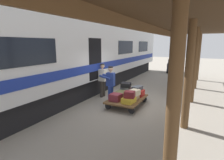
{
  "coord_description": "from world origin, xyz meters",
  "views": [
    {
      "loc": [
        -2.76,
        7.4,
        2.7
      ],
      "look_at": [
        0.71,
        0.65,
        1.15
      ],
      "focal_mm": 28.74,
      "sensor_mm": 36.0,
      "label": 1
    }
  ],
  "objects_px": {
    "suitcase_cream_canvas": "(134,93)",
    "suitcase_maroon_trunk": "(130,94)",
    "suitcase_black_hardshell": "(126,85)",
    "suitcase_red_plastic": "(138,93)",
    "baggage_tug": "(174,66)",
    "suitcase_burgundy_valise": "(116,97)",
    "suitcase_olive_duffel": "(121,94)",
    "suitcase_gray_aluminum": "(126,89)",
    "suitcase_yellow_case": "(129,100)",
    "luggage_cart": "(127,99)",
    "suitcase_teal_softside": "(126,92)",
    "suitcase_tan_vintage": "(134,97)",
    "train_car": "(71,56)",
    "porter_by_door": "(103,79)",
    "suitcase_slate_roller": "(138,88)",
    "porter_in_overalls": "(110,83)"
  },
  "relations": [
    {
      "from": "suitcase_cream_canvas",
      "to": "suitcase_maroon_trunk",
      "type": "xyz_separation_m",
      "value": [
        0.01,
        0.51,
        0.05
      ]
    },
    {
      "from": "suitcase_burgundy_valise",
      "to": "suitcase_olive_duffel",
      "type": "bearing_deg",
      "value": -90.0
    },
    {
      "from": "suitcase_teal_softside",
      "to": "suitcase_gray_aluminum",
      "type": "xyz_separation_m",
      "value": [
        -0.01,
        -0.02,
        0.18
      ]
    },
    {
      "from": "suitcase_tan_vintage",
      "to": "baggage_tug",
      "type": "xyz_separation_m",
      "value": [
        -0.11,
        -10.4,
        0.2
      ]
    },
    {
      "from": "suitcase_gray_aluminum",
      "to": "suitcase_black_hardshell",
      "type": "relative_size",
      "value": 0.88
    },
    {
      "from": "suitcase_olive_duffel",
      "to": "baggage_tug",
      "type": "bearing_deg",
      "value": -93.84
    },
    {
      "from": "porter_by_door",
      "to": "baggage_tug",
      "type": "bearing_deg",
      "value": -101.74
    },
    {
      "from": "suitcase_maroon_trunk",
      "to": "suitcase_red_plastic",
      "type": "bearing_deg",
      "value": -88.71
    },
    {
      "from": "suitcase_teal_softside",
      "to": "baggage_tug",
      "type": "bearing_deg",
      "value": -94.06
    },
    {
      "from": "train_car",
      "to": "suitcase_cream_canvas",
      "type": "height_order",
      "value": "train_car"
    },
    {
      "from": "suitcase_maroon_trunk",
      "to": "porter_in_overalls",
      "type": "relative_size",
      "value": 0.24
    },
    {
      "from": "luggage_cart",
      "to": "suitcase_gray_aluminum",
      "type": "bearing_deg",
      "value": -63.99
    },
    {
      "from": "suitcase_teal_softside",
      "to": "suitcase_black_hardshell",
      "type": "xyz_separation_m",
      "value": [
        0.0,
        0.01,
        0.37
      ]
    },
    {
      "from": "suitcase_burgundy_valise",
      "to": "baggage_tug",
      "type": "distance_m",
      "value": 10.98
    },
    {
      "from": "suitcase_gray_aluminum",
      "to": "baggage_tug",
      "type": "distance_m",
      "value": 9.84
    },
    {
      "from": "train_car",
      "to": "suitcase_slate_roller",
      "type": "relative_size",
      "value": 43.6
    },
    {
      "from": "suitcase_red_plastic",
      "to": "porter_by_door",
      "type": "xyz_separation_m",
      "value": [
        1.91,
        -0.11,
        0.45
      ]
    },
    {
      "from": "luggage_cart",
      "to": "suitcase_yellow_case",
      "type": "distance_m",
      "value": 0.65
    },
    {
      "from": "suitcase_slate_roller",
      "to": "suitcase_gray_aluminum",
      "type": "height_order",
      "value": "suitcase_slate_roller"
    },
    {
      "from": "suitcase_teal_softside",
      "to": "suitcase_cream_canvas",
      "type": "xyz_separation_m",
      "value": [
        -0.63,
        0.59,
        0.21
      ]
    },
    {
      "from": "suitcase_olive_duffel",
      "to": "luggage_cart",
      "type": "bearing_deg",
      "value": 180.0
    },
    {
      "from": "suitcase_red_plastic",
      "to": "suitcase_gray_aluminum",
      "type": "xyz_separation_m",
      "value": [
        0.58,
        -0.02,
        0.12
      ]
    },
    {
      "from": "suitcase_teal_softside",
      "to": "suitcase_black_hardshell",
      "type": "relative_size",
      "value": 1.23
    },
    {
      "from": "train_car",
      "to": "suitcase_black_hardshell",
      "type": "relative_size",
      "value": 44.29
    },
    {
      "from": "suitcase_cream_canvas",
      "to": "suitcase_black_hardshell",
      "type": "relative_size",
      "value": 1.0
    },
    {
      "from": "porter_by_door",
      "to": "suitcase_black_hardshell",
      "type": "bearing_deg",
      "value": 174.99
    },
    {
      "from": "baggage_tug",
      "to": "suitcase_slate_roller",
      "type": "bearing_deg",
      "value": 89.22
    },
    {
      "from": "suitcase_yellow_case",
      "to": "suitcase_olive_duffel",
      "type": "height_order",
      "value": "suitcase_olive_duffel"
    },
    {
      "from": "suitcase_yellow_case",
      "to": "suitcase_cream_canvas",
      "type": "bearing_deg",
      "value": -94.27
    },
    {
      "from": "suitcase_burgundy_valise",
      "to": "suitcase_cream_canvas",
      "type": "relative_size",
      "value": 0.97
    },
    {
      "from": "suitcase_burgundy_valise",
      "to": "suitcase_gray_aluminum",
      "type": "height_order",
      "value": "suitcase_gray_aluminum"
    },
    {
      "from": "train_car",
      "to": "suitcase_black_hardshell",
      "type": "distance_m",
      "value": 3.3
    },
    {
      "from": "suitcase_tan_vintage",
      "to": "suitcase_gray_aluminum",
      "type": "distance_m",
      "value": 0.84
    },
    {
      "from": "suitcase_olive_duffel",
      "to": "suitcase_maroon_trunk",
      "type": "bearing_deg",
      "value": 138.54
    },
    {
      "from": "suitcase_black_hardshell",
      "to": "suitcase_olive_duffel",
      "type": "bearing_deg",
      "value": 90.08
    },
    {
      "from": "suitcase_tan_vintage",
      "to": "suitcase_maroon_trunk",
      "type": "bearing_deg",
      "value": 92.62
    },
    {
      "from": "suitcase_burgundy_valise",
      "to": "suitcase_maroon_trunk",
      "type": "bearing_deg",
      "value": -178.6
    },
    {
      "from": "train_car",
      "to": "suitcase_black_hardshell",
      "type": "bearing_deg",
      "value": -176.2
    },
    {
      "from": "suitcase_tan_vintage",
      "to": "porter_by_door",
      "type": "relative_size",
      "value": 0.3
    },
    {
      "from": "train_car",
      "to": "porter_by_door",
      "type": "relative_size",
      "value": 12.81
    },
    {
      "from": "suitcase_slate_roller",
      "to": "train_car",
      "type": "bearing_deg",
      "value": 3.6
    },
    {
      "from": "suitcase_black_hardshell",
      "to": "baggage_tug",
      "type": "bearing_deg",
      "value": -94.06
    },
    {
      "from": "suitcase_olive_duffel",
      "to": "suitcase_burgundy_valise",
      "type": "bearing_deg",
      "value": 90.0
    },
    {
      "from": "suitcase_red_plastic",
      "to": "suitcase_maroon_trunk",
      "type": "distance_m",
      "value": 1.12
    },
    {
      "from": "suitcase_olive_duffel",
      "to": "suitcase_maroon_trunk",
      "type": "xyz_separation_m",
      "value": [
        -0.62,
        0.54,
        0.21
      ]
    },
    {
      "from": "suitcase_black_hardshell",
      "to": "baggage_tug",
      "type": "xyz_separation_m",
      "value": [
        -0.7,
        -9.84,
        -0.17
      ]
    },
    {
      "from": "suitcase_tan_vintage",
      "to": "suitcase_burgundy_valise",
      "type": "relative_size",
      "value": 1.08
    },
    {
      "from": "suitcase_red_plastic",
      "to": "baggage_tug",
      "type": "relative_size",
      "value": 0.29
    },
    {
      "from": "luggage_cart",
      "to": "suitcase_gray_aluminum",
      "type": "height_order",
      "value": "suitcase_gray_aluminum"
    },
    {
      "from": "suitcase_burgundy_valise",
      "to": "suitcase_slate_roller",
      "type": "xyz_separation_m",
      "value": [
        -0.57,
        -1.14,
        0.21
      ]
    }
  ]
}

